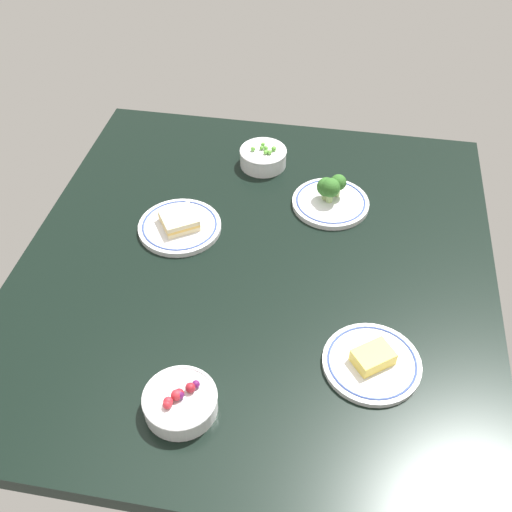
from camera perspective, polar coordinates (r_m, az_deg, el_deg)
dining_table at (r=146.95cm, az=0.00°, el=-1.11°), size 122.72×113.12×4.00cm
bowl_berries at (r=119.43cm, az=-7.14°, el=-13.44°), size 14.46×14.46×6.09cm
plate_sandwich at (r=154.43cm, az=-7.21°, el=2.90°), size 21.00×21.00×4.61cm
plate_broccoli at (r=161.25cm, az=7.03°, el=5.49°), size 20.30×20.30×8.41cm
plate_cheese at (r=127.53cm, az=10.86°, el=-9.76°), size 20.26×20.26×4.21cm
bowl_peas at (r=174.04cm, az=0.68°, el=9.33°), size 13.36×13.36×6.15cm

